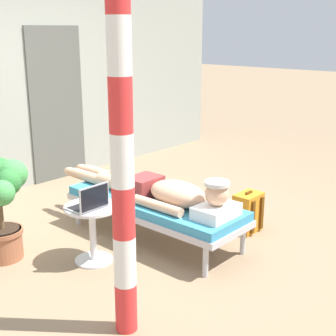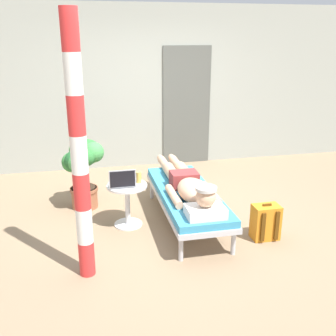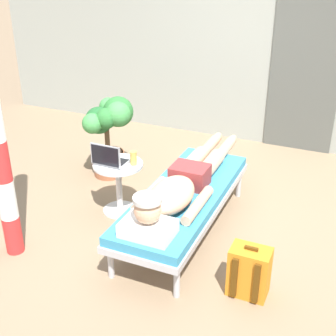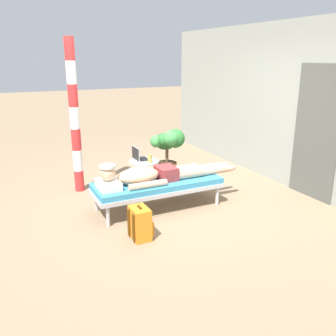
{
  "view_description": "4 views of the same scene",
  "coord_description": "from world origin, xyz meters",
  "px_view_note": "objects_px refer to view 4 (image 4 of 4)",
  "views": [
    {
      "loc": [
        -3.12,
        -3.19,
        2.0
      ],
      "look_at": [
        0.25,
        -0.22,
        0.69
      ],
      "focal_mm": 51.32,
      "sensor_mm": 36.0,
      "label": 1
    },
    {
      "loc": [
        -1.1,
        -4.47,
        2.2
      ],
      "look_at": [
        -0.14,
        -0.11,
        0.7
      ],
      "focal_mm": 42.22,
      "sensor_mm": 36.0,
      "label": 2
    },
    {
      "loc": [
        1.4,
        -3.57,
        2.44
      ],
      "look_at": [
        -0.16,
        -0.02,
        0.53
      ],
      "focal_mm": 49.67,
      "sensor_mm": 36.0,
      "label": 3
    },
    {
      "loc": [
        4.59,
        -2.21,
        2.13
      ],
      "look_at": [
        0.28,
        -0.13,
        0.66
      ],
      "focal_mm": 38.83,
      "sensor_mm": 36.0,
      "label": 4
    }
  ],
  "objects_px": {
    "lounge_chair": "(158,185)",
    "side_table": "(144,171)",
    "drink_glass": "(150,159)",
    "laptop": "(140,157)",
    "person_reclining": "(154,175)",
    "backpack": "(140,223)",
    "potted_plant": "(168,146)",
    "porch_post": "(75,118)"
  },
  "relations": [
    {
      "from": "lounge_chair",
      "to": "side_table",
      "type": "relative_size",
      "value": 3.6
    },
    {
      "from": "drink_glass",
      "to": "laptop",
      "type": "bearing_deg",
      "value": -156.55
    },
    {
      "from": "person_reclining",
      "to": "laptop",
      "type": "height_order",
      "value": "laptop"
    },
    {
      "from": "lounge_chair",
      "to": "backpack",
      "type": "bearing_deg",
      "value": -37.15
    },
    {
      "from": "side_table",
      "to": "backpack",
      "type": "relative_size",
      "value": 1.23
    },
    {
      "from": "side_table",
      "to": "lounge_chair",
      "type": "bearing_deg",
      "value": -6.28
    },
    {
      "from": "potted_plant",
      "to": "person_reclining",
      "type": "bearing_deg",
      "value": -33.97
    },
    {
      "from": "potted_plant",
      "to": "porch_post",
      "type": "bearing_deg",
      "value": -90.53
    },
    {
      "from": "person_reclining",
      "to": "porch_post",
      "type": "relative_size",
      "value": 0.9
    },
    {
      "from": "person_reclining",
      "to": "laptop",
      "type": "distance_m",
      "value": 0.78
    },
    {
      "from": "backpack",
      "to": "drink_glass",
      "type": "bearing_deg",
      "value": 152.28
    },
    {
      "from": "lounge_chair",
      "to": "side_table",
      "type": "xyz_separation_m",
      "value": [
        -0.71,
        0.08,
        0.01
      ]
    },
    {
      "from": "person_reclining",
      "to": "laptop",
      "type": "relative_size",
      "value": 7.0
    },
    {
      "from": "laptop",
      "to": "potted_plant",
      "type": "height_order",
      "value": "potted_plant"
    },
    {
      "from": "person_reclining",
      "to": "laptop",
      "type": "bearing_deg",
      "value": 173.26
    },
    {
      "from": "lounge_chair",
      "to": "porch_post",
      "type": "relative_size",
      "value": 0.78
    },
    {
      "from": "side_table",
      "to": "laptop",
      "type": "distance_m",
      "value": 0.24
    },
    {
      "from": "laptop",
      "to": "drink_glass",
      "type": "relative_size",
      "value": 2.31
    },
    {
      "from": "lounge_chair",
      "to": "person_reclining",
      "type": "distance_m",
      "value": 0.19
    },
    {
      "from": "laptop",
      "to": "porch_post",
      "type": "height_order",
      "value": "porch_post"
    },
    {
      "from": "drink_glass",
      "to": "backpack",
      "type": "relative_size",
      "value": 0.32
    },
    {
      "from": "person_reclining",
      "to": "potted_plant",
      "type": "relative_size",
      "value": 2.4
    },
    {
      "from": "lounge_chair",
      "to": "person_reclining",
      "type": "relative_size",
      "value": 0.87
    },
    {
      "from": "backpack",
      "to": "potted_plant",
      "type": "xyz_separation_m",
      "value": [
        -1.98,
        1.33,
        0.39
      ]
    },
    {
      "from": "laptop",
      "to": "drink_glass",
      "type": "xyz_separation_m",
      "value": [
        0.21,
        0.09,
        0.01
      ]
    },
    {
      "from": "backpack",
      "to": "porch_post",
      "type": "bearing_deg",
      "value": -171.62
    },
    {
      "from": "side_table",
      "to": "porch_post",
      "type": "bearing_deg",
      "value": -118.19
    },
    {
      "from": "porch_post",
      "to": "person_reclining",
      "type": "bearing_deg",
      "value": 33.48
    },
    {
      "from": "side_table",
      "to": "backpack",
      "type": "height_order",
      "value": "side_table"
    },
    {
      "from": "side_table",
      "to": "drink_glass",
      "type": "height_order",
      "value": "drink_glass"
    },
    {
      "from": "side_table",
      "to": "laptop",
      "type": "relative_size",
      "value": 1.69
    },
    {
      "from": "side_table",
      "to": "porch_post",
      "type": "height_order",
      "value": "porch_post"
    },
    {
      "from": "lounge_chair",
      "to": "side_table",
      "type": "height_order",
      "value": "side_table"
    },
    {
      "from": "laptop",
      "to": "potted_plant",
      "type": "relative_size",
      "value": 0.34
    },
    {
      "from": "person_reclining",
      "to": "backpack",
      "type": "xyz_separation_m",
      "value": [
        0.77,
        -0.52,
        -0.32
      ]
    },
    {
      "from": "drink_glass",
      "to": "potted_plant",
      "type": "distance_m",
      "value": 0.9
    },
    {
      "from": "person_reclining",
      "to": "side_table",
      "type": "relative_size",
      "value": 4.15
    },
    {
      "from": "potted_plant",
      "to": "side_table",
      "type": "bearing_deg",
      "value": -53.6
    },
    {
      "from": "laptop",
      "to": "backpack",
      "type": "bearing_deg",
      "value": -21.54
    },
    {
      "from": "person_reclining",
      "to": "backpack",
      "type": "height_order",
      "value": "person_reclining"
    },
    {
      "from": "side_table",
      "to": "laptop",
      "type": "height_order",
      "value": "laptop"
    },
    {
      "from": "person_reclining",
      "to": "potted_plant",
      "type": "height_order",
      "value": "potted_plant"
    }
  ]
}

